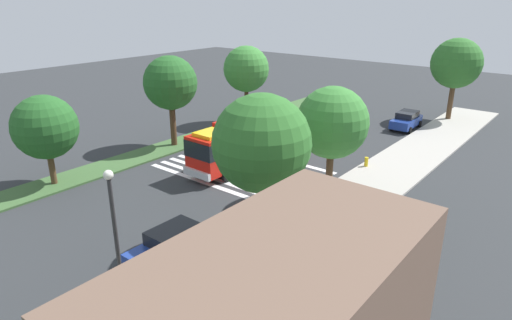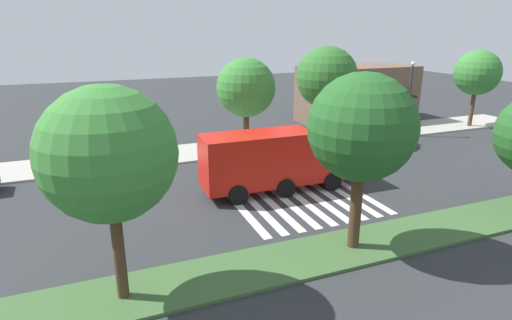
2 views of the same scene
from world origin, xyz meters
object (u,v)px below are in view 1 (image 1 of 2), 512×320
object	(u,v)px
parked_car_west	(406,120)
bench_near_shelter	(264,235)
parked_car_mid	(172,246)
fire_truck	(240,141)
sidewalk_tree_center	(262,144)
median_tree_center	(45,127)
fire_hydrant	(366,162)
street_lamp	(116,236)
sidewalk_tree_west	(332,123)
sidewalk_tree_far_west	(456,64)
median_tree_west	(170,83)
median_tree_far_west	(246,69)
bus_stop_shelter	(208,245)

from	to	relation	value
parked_car_west	bench_near_shelter	distance (m)	26.00
parked_car_west	parked_car_mid	world-z (taller)	parked_car_mid
fire_truck	sidewalk_tree_center	size ratio (longest dim) A/B	1.21
median_tree_center	bench_near_shelter	bearing A→B (deg)	99.85
median_tree_center	fire_hydrant	world-z (taller)	median_tree_center
street_lamp	sidewalk_tree_west	bearing A→B (deg)	178.49
sidewalk_tree_far_west	median_tree_west	bearing A→B (deg)	-33.45
street_lamp	median_tree_far_west	world-z (taller)	median_tree_far_west
median_tree_far_west	bench_near_shelter	bearing A→B (deg)	42.11
sidewalk_tree_far_west	sidewalk_tree_west	size ratio (longest dim) A/B	1.16
median_tree_far_west	median_tree_center	distance (m)	20.64
sidewalk_tree_far_west	fire_hydrant	world-z (taller)	sidewalk_tree_far_west
parked_car_mid	median_tree_center	distance (m)	13.99
parked_car_mid	median_tree_west	xyz separation A→B (m)	(-12.07, -13.56, 4.55)
bench_near_shelter	sidewalk_tree_far_west	bearing A→B (deg)	-179.41
median_tree_far_west	median_tree_center	world-z (taller)	median_tree_far_west
parked_car_mid	median_tree_center	bearing A→B (deg)	-95.41
median_tree_west	bus_stop_shelter	bearing A→B (deg)	53.11
parked_car_west	sidewalk_tree_far_west	bearing A→B (deg)	157.92
bus_stop_shelter	median_tree_west	world-z (taller)	median_tree_west
sidewalk_tree_center	sidewalk_tree_west	bearing A→B (deg)	180.00
sidewalk_tree_center	street_lamp	bearing A→B (deg)	-2.78
parked_car_mid	sidewalk_tree_far_west	distance (m)	36.33
parked_car_west	median_tree_center	bearing A→B (deg)	-27.35
bench_near_shelter	median_tree_center	world-z (taller)	median_tree_center
bus_stop_shelter	median_tree_center	world-z (taller)	median_tree_center
bus_stop_shelter	sidewalk_tree_west	distance (m)	11.58
bus_stop_shelter	bench_near_shelter	xyz separation A→B (m)	(-4.00, 0.02, -1.30)
fire_truck	fire_hydrant	bearing A→B (deg)	128.06
sidewalk_tree_west	sidewalk_tree_center	world-z (taller)	sidewalk_tree_center
sidewalk_tree_west	sidewalk_tree_center	bearing A→B (deg)	0.00
median_tree_west	median_tree_center	distance (m)	10.93
parked_car_mid	median_tree_west	world-z (taller)	median_tree_west
sidewalk_tree_center	median_tree_west	size ratio (longest dim) A/B	1.03
street_lamp	sidewalk_tree_west	distance (m)	15.21
sidewalk_tree_west	sidewalk_tree_center	distance (m)	6.95
sidewalk_tree_west	median_tree_far_west	size ratio (longest dim) A/B	0.94
bench_near_shelter	fire_truck	bearing A→B (deg)	-133.17
fire_truck	sidewalk_tree_center	xyz separation A→B (m)	(7.70, 8.10, 3.47)
bench_near_shelter	median_tree_far_west	distance (m)	24.48
median_tree_center	sidewalk_tree_far_west	bearing A→B (deg)	155.58
sidewalk_tree_west	median_tree_center	bearing A→B (deg)	-57.77
bus_stop_shelter	sidewalk_tree_west	world-z (taller)	sidewalk_tree_west
street_lamp	sidewalk_tree_center	distance (m)	8.39
street_lamp	median_tree_center	bearing A→B (deg)	-108.80
fire_truck	median_tree_far_west	distance (m)	12.97
parked_car_mid	median_tree_west	distance (m)	18.71
parked_car_mid	median_tree_center	size ratio (longest dim) A/B	0.72
parked_car_west	median_tree_center	xyz separation A→B (m)	(28.67, -13.56, 3.25)
bench_near_shelter	bus_stop_shelter	bearing A→B (deg)	-0.34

